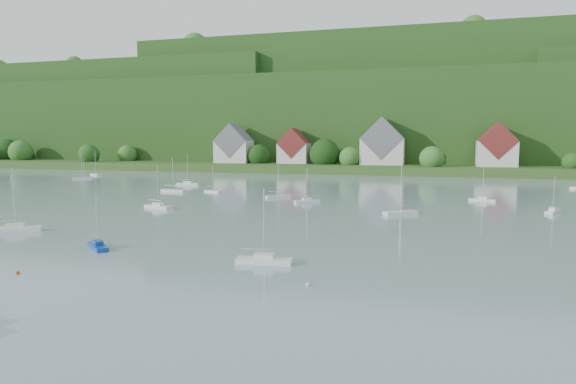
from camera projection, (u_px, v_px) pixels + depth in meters
The scene contains 13 objects.
far_shore_strip at pixel (372, 167), 200.70m from camera, with size 600.00×60.00×3.00m, color #2C4E1D.
forested_ridge at pixel (387, 120), 263.95m from camera, with size 620.00×181.22×69.89m.
village_building_0 at pixel (234, 147), 202.17m from camera, with size 14.00×10.40×16.00m.
village_building_1 at pixel (294, 149), 197.45m from camera, with size 12.00×9.36×14.00m.
village_building_2 at pixel (383, 145), 186.93m from camera, with size 16.00×11.44×18.00m.
village_building_3 at pixel (497, 148), 174.36m from camera, with size 13.00×10.40×15.50m.
near_sailboat_1 at pixel (98, 245), 57.05m from camera, with size 4.47×4.03×6.37m.
near_sailboat_3 at pixel (264, 260), 50.19m from camera, with size 5.86×2.20×7.73m.
near_sailboat_6 at pixel (16, 228), 67.56m from camera, with size 6.57×4.96×8.85m.
mooring_buoy_1 at pixel (308, 286), 42.71m from camera, with size 0.41×0.41×0.41m, color silver.
mooring_buoy_3 at pixel (271, 255), 53.91m from camera, with size 0.42×0.42×0.42m, color #E93900.
mooring_buoy_5 at pixel (18, 274), 46.42m from camera, with size 0.38×0.38×0.38m, color #E93900.
far_sailboat_cluster at pixel (367, 191), 116.73m from camera, with size 203.21×71.60×8.71m.
Camera 1 is at (21.20, -2.45, 12.62)m, focal length 30.80 mm.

